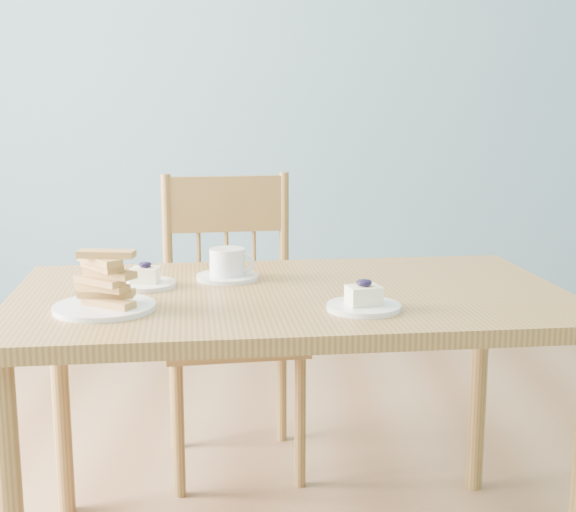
{
  "coord_description": "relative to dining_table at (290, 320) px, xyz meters",
  "views": [
    {
      "loc": [
        0.32,
        -1.82,
        1.14
      ],
      "look_at": [
        0.32,
        0.07,
        0.77
      ],
      "focal_mm": 50.0,
      "sensor_mm": 36.0,
      "label": 1
    }
  ],
  "objects": [
    {
      "name": "room",
      "position": [
        -0.33,
        -0.02,
        0.72
      ],
      "size": [
        5.01,
        5.01,
        2.71
      ],
      "color": "#8F6643",
      "rests_on": "ground"
    },
    {
      "name": "dining_table",
      "position": [
        0.0,
        0.0,
        0.0
      ],
      "size": [
        1.39,
        0.9,
        0.7
      ],
      "rotation": [
        0.0,
        0.0,
        0.12
      ],
      "color": "olive",
      "rests_on": "ground"
    },
    {
      "name": "dining_chair",
      "position": [
        -0.18,
        0.57,
        -0.16
      ],
      "size": [
        0.48,
        0.46,
        0.92
      ],
      "rotation": [
        0.0,
        0.0,
        0.17
      ],
      "color": "olive",
      "rests_on": "ground"
    },
    {
      "name": "cheesecake_plate_near",
      "position": [
        0.16,
        -0.17,
        0.09
      ],
      "size": [
        0.16,
        0.16,
        0.07
      ],
      "rotation": [
        0.0,
        0.0,
        0.28
      ],
      "color": "silver",
      "rests_on": "dining_table"
    },
    {
      "name": "cheesecake_plate_far",
      "position": [
        -0.35,
        0.05,
        0.09
      ],
      "size": [
        0.15,
        0.15,
        0.06
      ],
      "rotation": [
        0.0,
        0.0,
        -0.08
      ],
      "color": "silver",
      "rests_on": "dining_table"
    },
    {
      "name": "coffee_cup",
      "position": [
        -0.16,
        0.13,
        0.1
      ],
      "size": [
        0.16,
        0.16,
        0.08
      ],
      "rotation": [
        0.0,
        0.0,
        -0.16
      ],
      "color": "silver",
      "rests_on": "dining_table"
    },
    {
      "name": "biscotti_plate",
      "position": [
        -0.4,
        -0.17,
        0.12
      ],
      "size": [
        0.22,
        0.22,
        0.13
      ],
      "rotation": [
        0.0,
        0.0,
        -0.42
      ],
      "color": "silver",
      "rests_on": "dining_table"
    }
  ]
}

